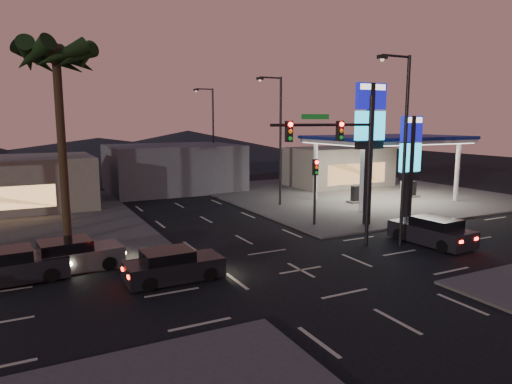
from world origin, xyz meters
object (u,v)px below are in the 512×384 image
car_lane_b_front (71,256)px  suv_station (432,232)px  car_lane_a_front (173,266)px  traffic_signal_mast (343,150)px  car_lane_b_mid (11,267)px  gas_station (387,141)px  pylon_sign_tall (370,126)px  pylon_sign_short (410,153)px

car_lane_b_front → suv_station: 18.53m
car_lane_a_front → traffic_signal_mast: bearing=4.1°
traffic_signal_mast → car_lane_a_front: size_ratio=1.90×
car_lane_a_front → car_lane_b_mid: car_lane_b_mid is taller
gas_station → car_lane_b_front: 26.67m
suv_station → traffic_signal_mast: bearing=163.1°
traffic_signal_mast → suv_station: bearing=-16.9°
gas_station → pylon_sign_tall: (-7.50, -6.50, 1.31)m
suv_station → pylon_sign_tall: bearing=93.2°
traffic_signal_mast → suv_station: 6.93m
pylon_sign_tall → traffic_signal_mast: bearing=-143.5°
gas_station → pylon_sign_short: (-5.00, -7.50, -0.42)m
pylon_sign_tall → car_lane_a_front: size_ratio=2.14×
pylon_sign_tall → pylon_sign_short: (2.50, -1.00, -1.74)m
gas_station → car_lane_b_mid: (-27.64, -7.81, -4.42)m
pylon_sign_tall → car_lane_a_front: 15.76m
gas_station → pylon_sign_short: pylon_sign_short is taller
pylon_sign_short → car_lane_b_front: size_ratio=1.53×
gas_station → car_lane_b_front: bearing=-163.8°
pylon_sign_tall → car_lane_b_mid: size_ratio=2.01×
car_lane_a_front → car_lane_b_mid: size_ratio=0.94×
car_lane_b_front → suv_station: (18.04, -4.21, 0.04)m
pylon_sign_tall → car_lane_a_front: bearing=-163.4°
pylon_sign_tall → car_lane_b_mid: (-20.14, -1.31, -5.73)m
pylon_sign_short → car_lane_b_mid: bearing=-179.2°
car_lane_b_mid → suv_station: suv_station is taller
traffic_signal_mast → car_lane_b_mid: 16.21m
car_lane_a_front → car_lane_b_mid: (-6.08, 2.88, 0.03)m
car_lane_b_front → car_lane_b_mid: size_ratio=1.02×
car_lane_a_front → pylon_sign_short: bearing=10.9°
pylon_sign_tall → car_lane_b_mid: 20.98m
car_lane_b_mid → gas_station: bearing=15.8°
pylon_sign_tall → traffic_signal_mast: size_ratio=1.12×
gas_station → pylon_sign_short: 9.02m
gas_station → suv_station: size_ratio=2.61×
car_lane_a_front → suv_station: 14.37m
car_lane_b_mid → traffic_signal_mast: bearing=-8.1°
car_lane_b_mid → suv_station: (20.42, -3.73, 0.04)m
car_lane_b_front → pylon_sign_short: bearing=-0.5°
gas_station → car_lane_a_front: 24.47m
pylon_sign_short → car_lane_b_mid: 22.99m
gas_station → car_lane_b_front: (-25.26, -7.33, -4.41)m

